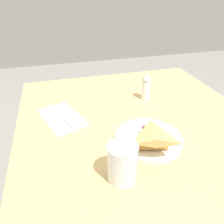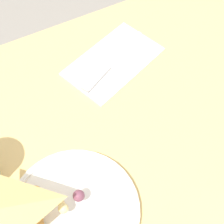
{
  "view_description": "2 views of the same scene",
  "coord_description": "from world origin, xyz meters",
  "px_view_note": "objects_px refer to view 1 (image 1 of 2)",
  "views": [
    {
      "loc": [
        -0.64,
        0.27,
        1.2
      ],
      "look_at": [
        -0.04,
        0.11,
        0.82
      ],
      "focal_mm": 35.0,
      "sensor_mm": 36.0,
      "label": 1
    },
    {
      "loc": [
        -0.16,
        -0.16,
        1.33
      ],
      "look_at": [
        -0.01,
        0.12,
        0.83
      ],
      "focal_mm": 55.0,
      "sensor_mm": 36.0,
      "label": 2
    }
  ],
  "objects_px": {
    "milk_glass": "(122,164)",
    "plate_pizza": "(148,138)",
    "salt_shaker": "(146,88)",
    "napkin_folded": "(62,117)",
    "butter_knife": "(63,118)",
    "dining_table": "(136,143)"
  },
  "relations": [
    {
      "from": "salt_shaker",
      "to": "napkin_folded",
      "type": "bearing_deg",
      "value": 99.93
    },
    {
      "from": "dining_table",
      "to": "salt_shaker",
      "type": "xyz_separation_m",
      "value": [
        0.14,
        -0.09,
        0.17
      ]
    },
    {
      "from": "butter_knife",
      "to": "salt_shaker",
      "type": "height_order",
      "value": "salt_shaker"
    },
    {
      "from": "plate_pizza",
      "to": "salt_shaker",
      "type": "relative_size",
      "value": 2.02
    },
    {
      "from": "plate_pizza",
      "to": "butter_knife",
      "type": "height_order",
      "value": "plate_pizza"
    },
    {
      "from": "plate_pizza",
      "to": "salt_shaker",
      "type": "height_order",
      "value": "salt_shaker"
    },
    {
      "from": "milk_glass",
      "to": "butter_knife",
      "type": "relative_size",
      "value": 0.56
    },
    {
      "from": "butter_knife",
      "to": "plate_pizza",
      "type": "bearing_deg",
      "value": -155.5
    },
    {
      "from": "dining_table",
      "to": "butter_knife",
      "type": "xyz_separation_m",
      "value": [
        0.07,
        0.27,
        0.13
      ]
    },
    {
      "from": "napkin_folded",
      "to": "salt_shaker",
      "type": "bearing_deg",
      "value": -80.07
    },
    {
      "from": "plate_pizza",
      "to": "napkin_folded",
      "type": "distance_m",
      "value": 0.34
    },
    {
      "from": "milk_glass",
      "to": "butter_knife",
      "type": "height_order",
      "value": "milk_glass"
    },
    {
      "from": "plate_pizza",
      "to": "butter_knife",
      "type": "bearing_deg",
      "value": 51.1
    },
    {
      "from": "napkin_folded",
      "to": "salt_shaker",
      "type": "relative_size",
      "value": 2.22
    },
    {
      "from": "salt_shaker",
      "to": "butter_knife",
      "type": "bearing_deg",
      "value": 101.54
    },
    {
      "from": "butter_knife",
      "to": "salt_shaker",
      "type": "distance_m",
      "value": 0.37
    },
    {
      "from": "napkin_folded",
      "to": "milk_glass",
      "type": "bearing_deg",
      "value": -158.59
    },
    {
      "from": "salt_shaker",
      "to": "dining_table",
      "type": "bearing_deg",
      "value": 147.45
    },
    {
      "from": "milk_glass",
      "to": "plate_pizza",
      "type": "bearing_deg",
      "value": -46.15
    },
    {
      "from": "dining_table",
      "to": "milk_glass",
      "type": "distance_m",
      "value": 0.34
    },
    {
      "from": "milk_glass",
      "to": "napkin_folded",
      "type": "xyz_separation_m",
      "value": [
        0.34,
        0.13,
        -0.05
      ]
    },
    {
      "from": "plate_pizza",
      "to": "milk_glass",
      "type": "relative_size",
      "value": 2.01
    }
  ]
}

